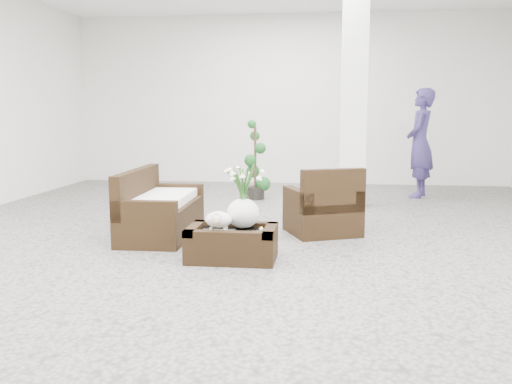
# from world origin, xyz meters

# --- Properties ---
(ground) EXTENTS (11.00, 11.00, 0.00)m
(ground) POSITION_xyz_m (0.00, 0.00, 0.00)
(ground) COLOR gray
(ground) RESTS_ON ground
(column) EXTENTS (0.40, 0.40, 3.50)m
(column) POSITION_xyz_m (1.20, 2.80, 1.75)
(column) COLOR white
(column) RESTS_ON ground
(coffee_table) EXTENTS (0.90, 0.60, 0.31)m
(coffee_table) POSITION_xyz_m (-0.17, -0.71, 0.16)
(coffee_table) COLOR black
(coffee_table) RESTS_ON ground
(sheep_figurine) EXTENTS (0.28, 0.23, 0.21)m
(sheep_figurine) POSITION_xyz_m (-0.29, -0.81, 0.42)
(sheep_figurine) COLOR white
(sheep_figurine) RESTS_ON coffee_table
(planter_narcissus) EXTENTS (0.44, 0.44, 0.80)m
(planter_narcissus) POSITION_xyz_m (-0.07, -0.61, 0.71)
(planter_narcissus) COLOR white
(planter_narcissus) RESTS_ON coffee_table
(tealight) EXTENTS (0.04, 0.04, 0.03)m
(tealight) POSITION_xyz_m (0.13, -0.69, 0.33)
(tealight) COLOR white
(tealight) RESTS_ON coffee_table
(armchair) EXTENTS (1.03, 1.01, 0.84)m
(armchair) POSITION_xyz_m (0.74, 0.64, 0.42)
(armchair) COLOR black
(armchair) RESTS_ON ground
(loveseat) EXTENTS (0.76, 1.54, 0.82)m
(loveseat) POSITION_xyz_m (-1.21, 0.27, 0.41)
(loveseat) COLOR black
(loveseat) RESTS_ON ground
(topiary) EXTENTS (0.36, 0.36, 1.35)m
(topiary) POSITION_xyz_m (-0.43, 3.25, 0.67)
(topiary) COLOR #164519
(topiary) RESTS_ON ground
(shopper) EXTENTS (0.64, 0.80, 1.92)m
(shopper) POSITION_xyz_m (2.42, 3.85, 0.96)
(shopper) COLOR navy
(shopper) RESTS_ON ground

